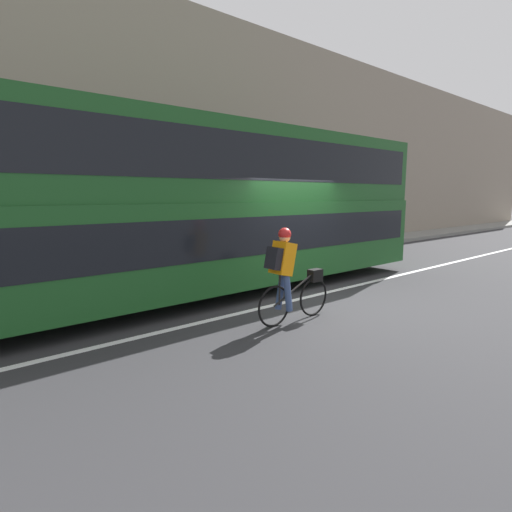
# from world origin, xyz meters

# --- Properties ---
(ground_plane) EXTENTS (80.00, 80.00, 0.00)m
(ground_plane) POSITION_xyz_m (0.00, 0.00, 0.00)
(ground_plane) COLOR #2D2D30
(road_center_line) EXTENTS (50.00, 0.14, 0.01)m
(road_center_line) POSITION_xyz_m (0.00, 0.19, 0.00)
(road_center_line) COLOR silver
(road_center_line) RESTS_ON ground_plane
(sidewalk_curb) EXTENTS (60.00, 1.79, 0.15)m
(sidewalk_curb) POSITION_xyz_m (0.00, 5.03, 0.08)
(sidewalk_curb) COLOR gray
(sidewalk_curb) RESTS_ON ground_plane
(building_facade) EXTENTS (60.00, 0.30, 8.03)m
(building_facade) POSITION_xyz_m (0.00, 6.07, 4.01)
(building_facade) COLOR gray
(building_facade) RESTS_ON ground_plane
(bus) EXTENTS (11.17, 2.43, 3.61)m
(bus) POSITION_xyz_m (-1.15, 1.76, 2.00)
(bus) COLOR black
(bus) RESTS_ON ground_plane
(cyclist_on_bike) EXTENTS (1.66, 0.32, 1.64)m
(cyclist_on_bike) POSITION_xyz_m (-1.57, -0.78, 0.88)
(cyclist_on_bike) COLOR black
(cyclist_on_bike) RESTS_ON ground_plane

